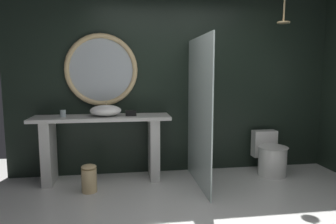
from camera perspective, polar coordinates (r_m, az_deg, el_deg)
back_wall_panel at (r=4.52m, az=1.64°, el=5.27°), size 4.80×0.10×2.60m
vanity_counter at (r=4.24m, az=-12.15°, el=-5.16°), size 1.82×0.49×0.89m
vessel_sink at (r=4.16m, az=-11.54°, el=0.27°), size 0.41×0.34×0.18m
tumbler_cup at (r=4.24m, az=-19.00°, el=-0.25°), size 0.07×0.07×0.09m
tissue_box at (r=4.16m, az=-6.95°, el=-0.18°), size 0.14×0.13×0.07m
round_wall_mirror at (r=4.36m, az=-12.31°, el=7.67°), size 1.00×0.07×1.00m
shower_glass_panel at (r=3.94m, az=5.78°, el=-0.09°), size 0.02×1.21×1.91m
rain_shower_head at (r=4.60m, az=20.76°, el=15.93°), size 0.17×0.17×0.37m
toilet at (r=4.72m, az=18.52°, el=-7.80°), size 0.41×0.58×0.60m
waste_bin at (r=3.98m, az=-14.49°, el=-11.84°), size 0.19×0.19×0.35m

